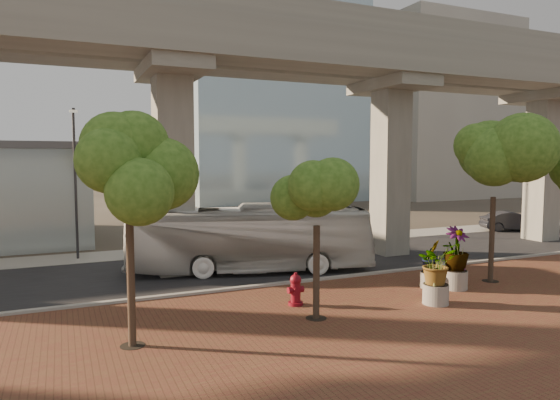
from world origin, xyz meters
name	(u,v)px	position (x,y,z in m)	size (l,w,h in m)	color
ground	(310,271)	(0.00, 0.00, 0.00)	(160.00, 160.00, 0.00)	#3A332A
brick_plaza	(421,320)	(0.00, -8.00, 0.03)	(70.00, 13.00, 0.06)	brown
asphalt_road	(292,263)	(0.00, 2.00, 0.02)	(90.00, 8.00, 0.04)	black
curb_strip	(331,278)	(0.00, -2.00, 0.08)	(70.00, 0.25, 0.16)	#9C9991
far_sidewalk	(254,245)	(0.00, 7.50, 0.03)	(90.00, 3.00, 0.06)	#9C9991
transit_viaduct	(292,119)	(0.00, 2.00, 7.29)	(72.00, 5.60, 12.40)	gray
midrise_block	(432,112)	(38.00, 36.00, 12.00)	(18.00, 16.00, 24.00)	#A5A194
transit_bus	(251,239)	(-2.66, 0.92, 1.58)	(2.66, 11.31, 3.15)	silver
parked_car	(511,222)	(19.58, 5.66, 0.70)	(1.48, 4.27, 1.40)	black
fire_hydrant	(296,289)	(-3.10, -4.90, 0.63)	(0.59, 0.53, 1.18)	maroon
planter_front	(436,266)	(1.62, -6.83, 1.44)	(2.07, 2.07, 2.28)	gray
planter_right	(456,251)	(3.80, -5.48, 1.60)	(2.37, 2.37, 2.54)	#A8A098
planter_left	(431,259)	(3.00, -4.92, 1.26)	(1.80, 1.80, 1.98)	gray
street_tree_far_west	(128,173)	(-9.01, -6.59, 4.92)	(3.32, 3.32, 6.40)	#493629
street_tree_near_west	(317,199)	(-3.12, -6.52, 4.01)	(3.01, 3.01, 5.34)	#493629
street_tree_near_east	(494,168)	(6.12, -5.12, 4.95)	(4.30, 4.30, 6.88)	#493629
streetlamp_west	(75,173)	(-10.02, 7.25, 4.57)	(0.39, 1.13, 7.82)	#2B2B30
streetlamp_east	(393,164)	(9.91, 7.00, 4.94)	(0.42, 1.23, 8.47)	#29292D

